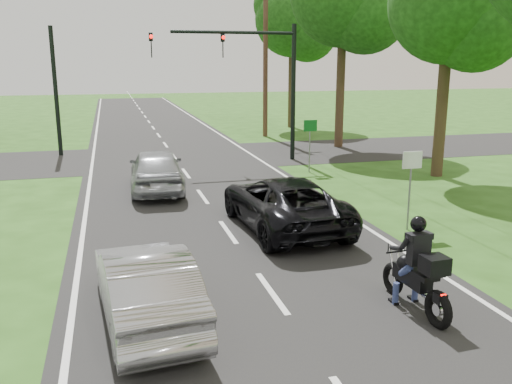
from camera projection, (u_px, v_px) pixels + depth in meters
ground at (272, 293)px, 10.53m from camera, size 140.00×140.00×0.00m
road at (194, 184)px, 19.91m from camera, size 8.00×100.00×0.01m
cross_road at (174, 157)px, 25.54m from camera, size 60.00×7.00×0.01m
motorcycle_rider at (418, 274)px, 9.63m from camera, size 0.59×2.07×1.78m
dark_suv at (283, 202)px, 14.50m from camera, size 2.58×5.16×1.40m
silver_sedan at (146, 285)px, 9.22m from camera, size 1.76×4.14×1.33m
silver_suv at (157, 170)px, 18.64m from camera, size 2.00×4.50×1.50m
traffic_signal at (253, 68)px, 23.54m from camera, size 6.38×0.44×6.00m
signal_pole_far at (56, 92)px, 25.40m from camera, size 0.20×0.20×6.00m
utility_pole_far at (265, 49)px, 31.56m from camera, size 1.60×0.28×10.00m
sign_white at (411, 171)px, 14.14m from camera, size 0.55×0.07×2.12m
sign_green at (310, 133)px, 21.70m from camera, size 0.55×0.07×2.12m
tree_row_c at (459, 10)px, 19.80m from camera, size 4.80×4.65×8.76m
tree_row_e at (298, 23)px, 35.52m from camera, size 5.28×5.12×9.61m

